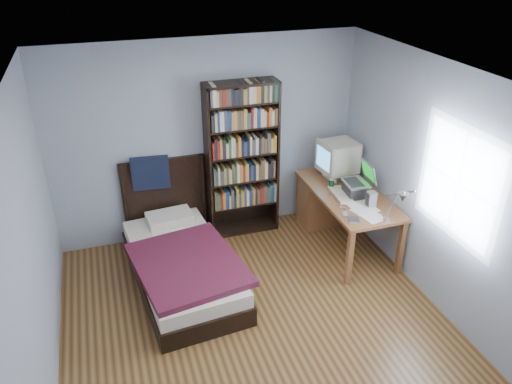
% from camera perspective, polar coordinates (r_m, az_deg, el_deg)
% --- Properties ---
extents(room, '(4.20, 4.24, 2.50)m').
position_cam_1_polar(room, '(4.37, 1.05, -3.87)').
color(room, '#4C2D16').
rests_on(room, ground).
extents(desk, '(0.75, 1.57, 0.73)m').
position_cam_1_polar(desk, '(6.60, 8.54, -0.86)').
color(desk, brown).
rests_on(desk, floor).
extents(crt_monitor, '(0.46, 0.43, 0.49)m').
position_cam_1_polar(crt_monitor, '(6.38, 9.33, 3.93)').
color(crt_monitor, beige).
rests_on(crt_monitor, desk).
extents(laptop, '(0.35, 0.36, 0.41)m').
position_cam_1_polar(laptop, '(6.04, 11.41, 0.65)').
color(laptop, '#2D2D30').
rests_on(laptop, desk).
extents(desk_lamp, '(0.22, 0.49, 0.57)m').
position_cam_1_polar(desk_lamp, '(5.11, 16.20, -0.82)').
color(desk_lamp, '#99999E').
rests_on(desk_lamp, desk).
extents(keyboard, '(0.21, 0.45, 0.04)m').
position_cam_1_polar(keyboard, '(6.03, 9.65, -0.28)').
color(keyboard, beige).
rests_on(keyboard, desk).
extents(speaker, '(0.09, 0.09, 0.18)m').
position_cam_1_polar(speaker, '(5.84, 13.05, -0.79)').
color(speaker, gray).
rests_on(speaker, desk).
extents(soda_can, '(0.06, 0.06, 0.12)m').
position_cam_1_polar(soda_can, '(6.17, 8.63, 0.92)').
color(soda_can, '#073914').
rests_on(soda_can, desk).
extents(mouse, '(0.06, 0.10, 0.03)m').
position_cam_1_polar(mouse, '(6.34, 8.90, 1.25)').
color(mouse, silver).
rests_on(mouse, desk).
extents(phone_silver, '(0.09, 0.10, 0.02)m').
position_cam_1_polar(phone_silver, '(5.75, 9.91, -1.85)').
color(phone_silver, silver).
rests_on(phone_silver, desk).
extents(phone_grey, '(0.08, 0.10, 0.02)m').
position_cam_1_polar(phone_grey, '(5.64, 10.14, -2.52)').
color(phone_grey, gray).
rests_on(phone_grey, desk).
extents(external_drive, '(0.15, 0.15, 0.02)m').
position_cam_1_polar(external_drive, '(5.54, 11.09, -3.15)').
color(external_drive, gray).
rests_on(external_drive, desk).
extents(bookshelf, '(0.90, 0.30, 1.99)m').
position_cam_1_polar(bookshelf, '(6.22, -1.59, 3.63)').
color(bookshelf, black).
rests_on(bookshelf, floor).
extents(bed, '(1.23, 2.10, 1.16)m').
position_cam_1_polar(bed, '(5.73, -8.64, -7.62)').
color(bed, black).
rests_on(bed, floor).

